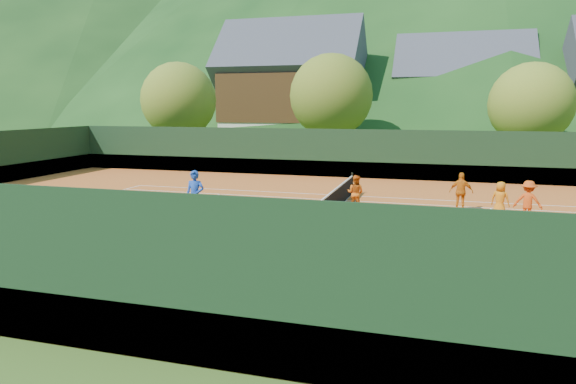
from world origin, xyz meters
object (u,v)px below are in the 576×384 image
(student_c, at_px, (500,200))
(chalet_left, at_px, (292,93))
(student_b, at_px, (461,192))
(student_d, at_px, (528,201))
(coach, at_px, (195,196))
(chalet_mid, at_px, (461,100))
(student_a, at_px, (355,193))
(ball_hopper, at_px, (147,217))
(tennis_net, at_px, (327,206))

(student_c, bearing_deg, chalet_left, -37.75)
(student_b, xyz_separation_m, student_d, (2.38, -1.48, -0.02))
(coach, xyz_separation_m, student_c, (11.31, 4.01, -0.26))
(coach, distance_m, chalet_mid, 37.68)
(coach, distance_m, student_a, 6.77)
(coach, relative_size, ball_hopper, 1.98)
(student_c, xyz_separation_m, student_d, (0.95, -0.44, 0.07))
(student_b, bearing_deg, student_d, 154.37)
(student_d, height_order, ball_hopper, student_d)
(student_a, distance_m, chalet_mid, 32.74)
(student_a, bearing_deg, chalet_left, -57.67)
(tennis_net, bearing_deg, student_d, 12.68)
(student_d, bearing_deg, coach, 29.78)
(coach, distance_m, student_c, 12.00)
(student_c, bearing_deg, tennis_net, 39.55)
(chalet_mid, bearing_deg, student_b, -91.66)
(student_d, xyz_separation_m, chalet_left, (-17.48, 28.32, 4.83))
(student_a, distance_m, tennis_net, 2.13)
(ball_hopper, bearing_deg, tennis_net, 42.68)
(tennis_net, relative_size, chalet_left, 0.87)
(student_d, xyz_separation_m, tennis_net, (-7.48, -1.68, -0.30))
(student_c, distance_m, chalet_mid, 32.16)
(student_d, bearing_deg, student_b, -18.38)
(student_a, distance_m, student_d, 6.69)
(coach, distance_m, ball_hopper, 2.88)
(student_b, height_order, student_d, student_b)
(coach, distance_m, tennis_net, 5.15)
(student_c, height_order, chalet_left, chalet_left)
(chalet_left, distance_m, chalet_mid, 16.51)
(student_b, distance_m, chalet_mid, 31.13)
(student_d, bearing_deg, student_c, -11.35)
(chalet_mid, bearing_deg, student_d, -87.37)
(student_d, xyz_separation_m, chalet_mid, (-1.48, 32.32, 4.17))
(tennis_net, distance_m, chalet_mid, 34.81)
(student_a, xyz_separation_m, tennis_net, (-0.80, -1.95, -0.26))
(student_d, height_order, chalet_left, chalet_left)
(student_a, xyz_separation_m, student_b, (4.31, 1.21, 0.06))
(student_a, xyz_separation_m, student_c, (5.74, 0.17, -0.03))
(chalet_mid, bearing_deg, student_a, -99.22)
(student_c, height_order, chalet_mid, chalet_mid)
(student_b, relative_size, student_c, 1.12)
(student_c, xyz_separation_m, chalet_left, (-16.54, 27.88, 4.90))
(coach, height_order, student_c, coach)
(student_a, relative_size, ball_hopper, 1.52)
(student_b, height_order, chalet_left, chalet_left)
(ball_hopper, xyz_separation_m, chalet_left, (-4.87, 34.73, 4.88))
(tennis_net, bearing_deg, student_c, 17.98)
(student_d, relative_size, chalet_left, 0.12)
(tennis_net, relative_size, ball_hopper, 12.07)
(student_b, height_order, student_c, student_b)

